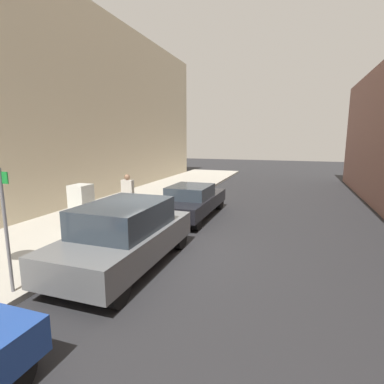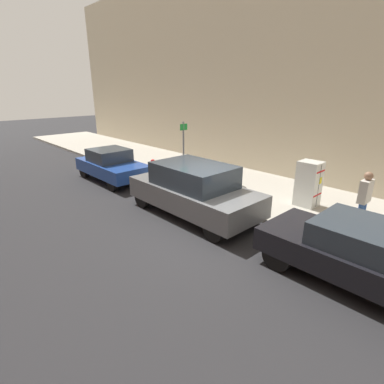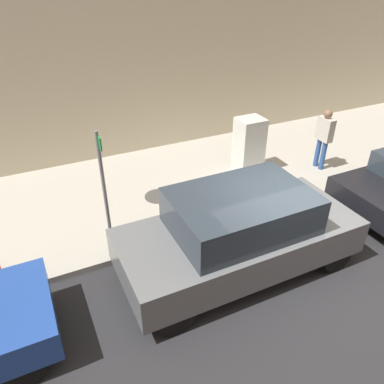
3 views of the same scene
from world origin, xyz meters
TOP-DOWN VIEW (x-y plane):
  - ground_plane at (0.00, 0.00)m, footprint 80.00×80.00m
  - sidewalk_slab at (-3.99, 0.00)m, footprint 4.70×44.00m
  - discarded_refrigerator at (-3.72, 1.29)m, footprint 0.64×0.72m
  - manhole_cover at (-3.49, -1.55)m, footprint 0.70×0.70m
  - street_sign_post at (-1.95, -3.16)m, footprint 0.36×0.07m
  - pedestrian_walking_far at (-2.97, 3.28)m, footprint 0.50×0.23m
  - parked_suv_gray at (-0.49, -1.02)m, footprint 2.00×4.63m

SIDE VIEW (x-z plane):
  - ground_plane at x=0.00m, z-range 0.00..0.00m
  - sidewalk_slab at x=-3.99m, z-range 0.00..0.14m
  - manhole_cover at x=-3.49m, z-range 0.14..0.16m
  - parked_suv_gray at x=-0.49m, z-range 0.02..1.76m
  - discarded_refrigerator at x=-3.72m, z-range 0.14..1.71m
  - pedestrian_walking_far at x=-2.97m, z-range 0.29..2.03m
  - street_sign_post at x=-1.95m, z-range 0.30..2.95m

